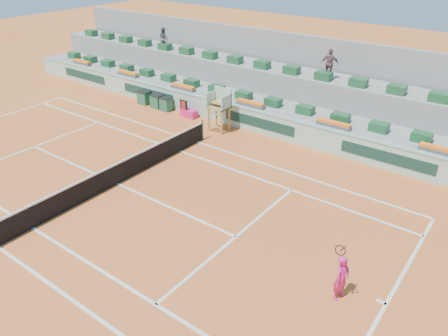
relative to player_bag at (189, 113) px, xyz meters
The scene contains 19 objects.
ground 8.42m from the player_bag, 71.21° to the right, with size 90.00×90.00×0.00m, color #AC5121.
seating_tier_lower 3.87m from the player_bag, 45.19° to the left, with size 36.00×4.00×1.20m, color gray.
seating_tier_upper 5.22m from the player_bag, 57.94° to the left, with size 36.00×2.40×2.60m, color gray.
stadium_back_wall 6.81m from the player_bag, 65.43° to the left, with size 36.00×0.40×4.40m, color gray.
player_bag is the anchor object (origin of this frame).
spectator_left 7.32m from the player_bag, 144.88° to the left, with size 0.73×0.57×1.50m, color #4E4E5B.
spectator_mid 8.58m from the player_bag, 30.34° to the left, with size 0.98×0.41×1.68m, color #6C4854.
court_lines 8.42m from the player_bag, 71.21° to the right, with size 23.89×11.09×0.01m.
tennis_net 8.42m from the player_bag, 71.21° to the right, with size 0.10×11.97×1.10m.
advertising_hoarding 2.81m from the player_bag, 10.90° to the left, with size 36.00×0.34×1.26m.
umpire_chair 3.05m from the player_bag, ahead, with size 1.10×0.90×2.40m.
seat_row_lower 3.48m from the player_bag, 34.01° to the left, with size 32.90×0.60×0.44m.
seat_row_upper 5.29m from the player_bag, 53.98° to the left, with size 32.90×0.60×0.44m.
flower_planters 1.94m from the player_bag, 40.36° to the left, with size 26.80×0.36×0.28m.
drink_cooler_a 1.84m from the player_bag, behind, with size 0.68×0.59×0.84m.
drink_cooler_b 2.66m from the player_bag, behind, with size 0.76×0.66×0.84m.
drink_cooler_c 3.84m from the player_bag, behind, with size 0.79×0.69×0.84m.
towel_rack 0.49m from the player_bag, 154.70° to the right, with size 0.59×0.10×1.03m.
tennis_player 15.85m from the player_bag, 32.65° to the right, with size 0.46×0.87×2.28m.
Camera 1 is at (13.70, -10.52, 9.70)m, focal length 35.00 mm.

